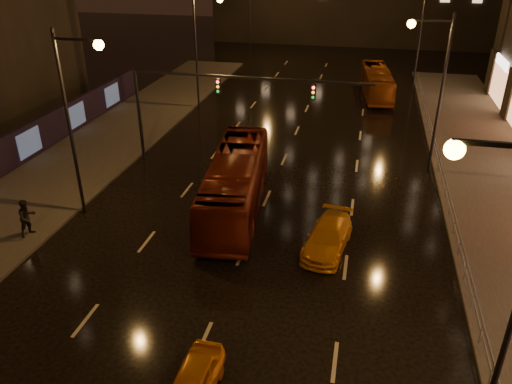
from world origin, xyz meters
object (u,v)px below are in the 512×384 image
at_px(taxi_far, 328,237).
at_px(taxi_near, 193,384).
at_px(pedestrian_b, 27,217).
at_px(bus_curb, 377,82).
at_px(bus_red, 235,182).

bearing_deg(taxi_far, taxi_near, -101.58).
bearing_deg(taxi_near, pedestrian_b, 147.28).
bearing_deg(bus_curb, taxi_near, -104.80).
bearing_deg(bus_curb, pedestrian_b, -125.87).
relative_size(taxi_far, pedestrian_b, 2.32).
relative_size(bus_red, bus_curb, 1.18).
height_order(bus_curb, taxi_far, bus_curb).
relative_size(bus_red, taxi_near, 3.24).
xyz_separation_m(bus_red, pedestrian_b, (-9.50, -5.38, -0.47)).
bearing_deg(bus_curb, bus_red, -113.32).
xyz_separation_m(bus_curb, taxi_near, (-5.50, -38.05, -0.75)).
bearing_deg(pedestrian_b, taxi_far, -58.79).
bearing_deg(taxi_near, bus_curb, 83.03).
bearing_deg(bus_red, taxi_near, -88.23).
xyz_separation_m(taxi_near, taxi_far, (3.50, 9.96, 0.06)).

